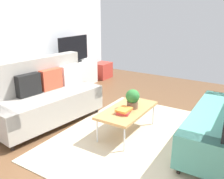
{
  "coord_description": "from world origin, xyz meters",
  "views": [
    {
      "loc": [
        -3.0,
        -1.57,
        1.9
      ],
      "look_at": [
        0.24,
        0.48,
        0.65
      ],
      "focal_mm": 39.57,
      "sensor_mm": 36.0,
      "label": 1
    }
  ],
  "objects": [
    {
      "name": "vase_1",
      "position": [
        1.18,
        2.51,
        0.74
      ],
      "size": [
        0.1,
        0.1,
        0.2
      ],
      "primitive_type": "cylinder",
      "color": "#33B29E",
      "rests_on": "tv_console"
    },
    {
      "name": "wall_far",
      "position": [
        0.0,
        2.8,
        1.45
      ],
      "size": [
        6.4,
        0.12,
        2.9
      ],
      "primitive_type": "cube",
      "color": "silver",
      "rests_on": "ground_plane"
    },
    {
      "name": "ground_plane",
      "position": [
        0.0,
        0.0,
        0.0
      ],
      "size": [
        7.68,
        7.68,
        0.0
      ],
      "primitive_type": "plane",
      "color": "brown"
    },
    {
      "name": "tv_console",
      "position": [
        1.59,
        2.46,
        0.32
      ],
      "size": [
        1.4,
        0.44,
        0.64
      ],
      "primitive_type": "cube",
      "color": "silver",
      "rests_on": "ground_plane"
    },
    {
      "name": "bottle_1",
      "position": [
        1.44,
        2.42,
        0.75
      ],
      "size": [
        0.05,
        0.05,
        0.23
      ],
      "primitive_type": "cylinder",
      "color": "gold",
      "rests_on": "tv_console"
    },
    {
      "name": "table_book_0",
      "position": [
        -0.02,
        0.1,
        0.44
      ],
      "size": [
        0.28,
        0.23,
        0.04
      ],
      "primitive_type": "cube",
      "rotation": [
        0.0,
        0.0,
        0.25
      ],
      "color": "red",
      "rests_on": "coffee_table"
    },
    {
      "name": "coffee_table",
      "position": [
        0.14,
        0.13,
        0.39
      ],
      "size": [
        1.1,
        0.56,
        0.42
      ],
      "color": "#B7844C",
      "rests_on": "ground_plane"
    },
    {
      "name": "bottle_2",
      "position": [
        1.54,
        2.42,
        0.74
      ],
      "size": [
        0.04,
        0.04,
        0.19
      ],
      "primitive_type": "cylinder",
      "color": "silver",
      "rests_on": "tv_console"
    },
    {
      "name": "potted_plant",
      "position": [
        0.21,
        0.08,
        0.58
      ],
      "size": [
        0.22,
        0.22,
        0.31
      ],
      "color": "brown",
      "rests_on": "coffee_table"
    },
    {
      "name": "vase_0",
      "position": [
        1.01,
        2.51,
        0.71
      ],
      "size": [
        0.11,
        0.11,
        0.14
      ],
      "primitive_type": "cylinder",
      "color": "silver",
      "rests_on": "tv_console"
    },
    {
      "name": "tv",
      "position": [
        1.59,
        2.44,
        0.95
      ],
      "size": [
        1.0,
        0.2,
        0.64
      ],
      "color": "black",
      "rests_on": "tv_console"
    },
    {
      "name": "storage_trunk",
      "position": [
        2.69,
        2.36,
        0.22
      ],
      "size": [
        0.52,
        0.4,
        0.44
      ],
      "primitive_type": "cube",
      "color": "#B2382D",
      "rests_on": "ground_plane"
    },
    {
      "name": "bottle_0",
      "position": [
        1.34,
        2.42,
        0.72
      ],
      "size": [
        0.05,
        0.05,
        0.16
      ],
      "primitive_type": "cylinder",
      "color": "#262626",
      "rests_on": "tv_console"
    },
    {
      "name": "table_book_1",
      "position": [
        -0.02,
        0.1,
        0.47
      ],
      "size": [
        0.24,
        0.18,
        0.03
      ],
      "primitive_type": "cube",
      "rotation": [
        0.0,
        0.0,
        -0.02
      ],
      "color": "orange",
      "rests_on": "table_book_0"
    },
    {
      "name": "area_rug",
      "position": [
        0.09,
        -0.07,
        0.01
      ],
      "size": [
        2.9,
        2.2,
        0.01
      ],
      "primitive_type": "cube",
      "color": "beige",
      "rests_on": "ground_plane"
    },
    {
      "name": "couch_beige",
      "position": [
        -0.24,
        1.55,
        0.45
      ],
      "size": [
        1.99,
        1.08,
        1.1
      ],
      "rotation": [
        0.0,
        0.0,
        3.01
      ],
      "color": "gray",
      "rests_on": "ground_plane"
    }
  ]
}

